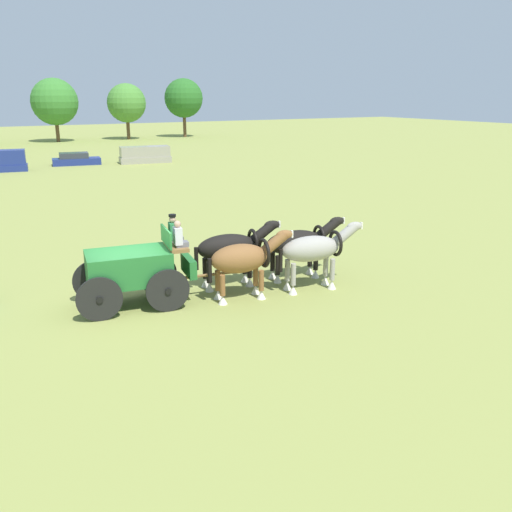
{
  "coord_description": "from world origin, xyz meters",
  "views": [
    {
      "loc": [
        -4.59,
        -16.32,
        6.61
      ],
      "look_at": [
        4.32,
        -0.58,
        1.2
      ],
      "focal_mm": 38.23,
      "sensor_mm": 36.0,
      "label": 1
    }
  ],
  "objects_px": {
    "draft_horse_rear_off": "(243,260)",
    "draft_horse_lead_near": "(298,243)",
    "parked_vehicle_d": "(76,160)",
    "parked_vehicle_e": "(145,155)",
    "draft_horse_lead_off": "(314,250)",
    "draft_horse_rear_near": "(231,248)",
    "show_wagon": "(134,268)"
  },
  "relations": [
    {
      "from": "draft_horse_lead_off",
      "to": "draft_horse_rear_off",
      "type": "bearing_deg",
      "value": 171.36
    },
    {
      "from": "parked_vehicle_e",
      "to": "draft_horse_lead_off",
      "type": "bearing_deg",
      "value": -99.87
    },
    {
      "from": "draft_horse_rear_off",
      "to": "draft_horse_lead_off",
      "type": "xyz_separation_m",
      "value": [
        2.58,
        -0.39,
        0.05
      ]
    },
    {
      "from": "draft_horse_rear_near",
      "to": "parked_vehicle_e",
      "type": "distance_m",
      "value": 37.55
    },
    {
      "from": "draft_horse_rear_near",
      "to": "parked_vehicle_d",
      "type": "bearing_deg",
      "value": 86.0
    },
    {
      "from": "show_wagon",
      "to": "draft_horse_lead_off",
      "type": "distance_m",
      "value": 6.12
    },
    {
      "from": "draft_horse_rear_near",
      "to": "parked_vehicle_e",
      "type": "height_order",
      "value": "draft_horse_rear_near"
    },
    {
      "from": "draft_horse_rear_near",
      "to": "draft_horse_lead_near",
      "type": "bearing_deg",
      "value": -8.64
    },
    {
      "from": "parked_vehicle_d",
      "to": "draft_horse_rear_off",
      "type": "bearing_deg",
      "value": -94.16
    },
    {
      "from": "draft_horse_rear_off",
      "to": "parked_vehicle_d",
      "type": "bearing_deg",
      "value": 85.84
    },
    {
      "from": "parked_vehicle_d",
      "to": "draft_horse_lead_near",
      "type": "bearing_deg",
      "value": -90.14
    },
    {
      "from": "draft_horse_rear_off",
      "to": "draft_horse_lead_near",
      "type": "distance_m",
      "value": 2.92
    },
    {
      "from": "draft_horse_rear_near",
      "to": "draft_horse_rear_off",
      "type": "distance_m",
      "value": 1.3
    },
    {
      "from": "draft_horse_rear_near",
      "to": "draft_horse_lead_off",
      "type": "xyz_separation_m",
      "value": [
        2.38,
        -1.68,
        0.02
      ]
    },
    {
      "from": "show_wagon",
      "to": "draft_horse_lead_off",
      "type": "relative_size",
      "value": 1.8
    },
    {
      "from": "draft_horse_lead_off",
      "to": "parked_vehicle_d",
      "type": "height_order",
      "value": "draft_horse_lead_off"
    },
    {
      "from": "draft_horse_rear_off",
      "to": "draft_horse_lead_off",
      "type": "bearing_deg",
      "value": -8.64
    },
    {
      "from": "draft_horse_lead_near",
      "to": "parked_vehicle_e",
      "type": "distance_m",
      "value": 37.4
    },
    {
      "from": "draft_horse_lead_off",
      "to": "parked_vehicle_d",
      "type": "relative_size",
      "value": 0.68
    },
    {
      "from": "draft_horse_lead_off",
      "to": "parked_vehicle_e",
      "type": "xyz_separation_m",
      "value": [
        6.63,
        38.13,
        -0.63
      ]
    },
    {
      "from": "draft_horse_rear_off",
      "to": "parked_vehicle_e",
      "type": "height_order",
      "value": "draft_horse_rear_off"
    },
    {
      "from": "show_wagon",
      "to": "draft_horse_rear_near",
      "type": "xyz_separation_m",
      "value": [
        3.54,
        0.12,
        0.13
      ]
    },
    {
      "from": "draft_horse_rear_off",
      "to": "draft_horse_lead_near",
      "type": "height_order",
      "value": "draft_horse_rear_off"
    },
    {
      "from": "parked_vehicle_d",
      "to": "parked_vehicle_e",
      "type": "height_order",
      "value": "parked_vehicle_e"
    },
    {
      "from": "draft_horse_rear_near",
      "to": "draft_horse_rear_off",
      "type": "xyz_separation_m",
      "value": [
        -0.2,
        -1.28,
        -0.04
      ]
    },
    {
      "from": "draft_horse_rear_near",
      "to": "draft_horse_lead_near",
      "type": "relative_size",
      "value": 0.98
    },
    {
      "from": "draft_horse_lead_off",
      "to": "parked_vehicle_d",
      "type": "xyz_separation_m",
      "value": [
        0.29,
        39.9,
        -0.91
      ]
    },
    {
      "from": "show_wagon",
      "to": "draft_horse_lead_off",
      "type": "bearing_deg",
      "value": -14.75
    },
    {
      "from": "show_wagon",
      "to": "parked_vehicle_d",
      "type": "bearing_deg",
      "value": 80.81
    },
    {
      "from": "show_wagon",
      "to": "parked_vehicle_e",
      "type": "relative_size",
      "value": 1.1
    },
    {
      "from": "draft_horse_rear_near",
      "to": "draft_horse_rear_off",
      "type": "height_order",
      "value": "draft_horse_rear_near"
    },
    {
      "from": "draft_horse_rear_near",
      "to": "draft_horse_lead_off",
      "type": "bearing_deg",
      "value": -35.17
    }
  ]
}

